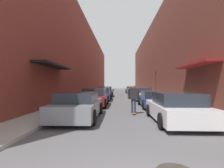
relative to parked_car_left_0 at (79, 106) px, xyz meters
name	(u,v)px	position (x,y,z in m)	size (l,w,h in m)	color
ground	(121,97)	(2.22, 15.38, -0.62)	(120.27, 120.27, 0.00)	#515154
curb_strip_left	(96,94)	(-1.89, 20.85, -0.56)	(1.80, 54.67, 0.12)	#A3A099
curb_strip_right	(145,94)	(6.33, 20.85, -0.56)	(1.80, 54.67, 0.12)	#A3A099
building_row_left	(79,61)	(-4.79, 20.85, 4.97)	(4.90, 54.67, 11.19)	brown
building_row_right	(163,59)	(9.23, 20.85, 5.20)	(4.90, 54.67, 11.66)	brown
parked_car_left_0	(79,106)	(0.00, 0.00, 0.00)	(1.99, 4.53, 1.28)	gray
parked_car_left_1	(95,98)	(0.11, 4.97, 0.03)	(1.90, 4.19, 1.36)	maroon
parked_car_left_2	(102,94)	(0.14, 10.08, 0.02)	(1.94, 4.44, 1.33)	navy
parked_car_left_3	(106,92)	(0.11, 15.50, 0.03)	(2.01, 4.11, 1.38)	#232326
parked_car_right_0	(176,108)	(4.42, -0.59, 0.00)	(2.04, 4.34, 1.30)	silver
parked_car_right_1	(153,99)	(4.44, 4.51, -0.04)	(1.90, 4.40, 1.18)	navy
parked_car_right_2	(142,94)	(4.41, 10.41, 0.01)	(2.05, 4.33, 1.31)	#B7B7BC
parked_car_right_3	(138,92)	(4.49, 15.47, -0.03)	(1.85, 4.20, 1.24)	#B7B7BC
parked_car_right_4	(134,91)	(4.40, 20.82, -0.05)	(1.87, 4.11, 1.17)	maroon
parked_car_right_5	(131,90)	(4.31, 25.69, 0.02)	(2.08, 4.20, 1.29)	gray
skateboarder	(134,96)	(2.75, 1.44, 0.39)	(0.63, 0.78, 1.65)	brown
traffic_light	(156,81)	(6.47, 13.33, 1.52)	(0.16, 0.22, 3.25)	#2D2D2D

